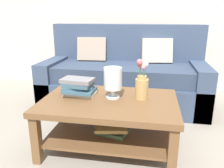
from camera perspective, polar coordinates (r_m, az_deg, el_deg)
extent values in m
plane|color=gray|center=(2.53, 1.39, -11.00)|extent=(10.00, 10.00, 0.00)
cube|color=beige|center=(3.88, 5.44, 19.23)|extent=(6.40, 0.12, 2.70)
cube|color=#384760|center=(3.12, 2.78, -1.96)|extent=(2.12, 0.90, 0.36)
cube|color=#324057|center=(3.01, 2.78, 2.91)|extent=(1.88, 0.74, 0.20)
cube|color=#384760|center=(3.33, 3.69, 8.64)|extent=(2.12, 0.20, 0.70)
cube|color=#384760|center=(3.33, -13.79, 0.98)|extent=(0.20, 0.90, 0.60)
cube|color=#384760|center=(3.12, 20.61, -0.74)|extent=(0.20, 0.90, 0.60)
cube|color=gray|center=(3.28, -4.99, 8.66)|extent=(0.41, 0.22, 0.34)
cube|color=beige|center=(3.17, 11.11, 8.13)|extent=(0.42, 0.24, 0.34)
cube|color=brown|center=(2.03, -0.74, -4.60)|extent=(1.19, 0.79, 0.05)
cube|color=brown|center=(2.01, -18.33, -13.13)|extent=(0.07, 0.07, 0.42)
cube|color=brown|center=(1.81, 14.84, -16.40)|extent=(0.07, 0.07, 0.42)
cube|color=brown|center=(2.56, -11.24, -5.87)|extent=(0.07, 0.07, 0.42)
cube|color=brown|center=(2.41, 13.64, -7.54)|extent=(0.07, 0.07, 0.42)
cube|color=brown|center=(2.16, -0.71, -12.10)|extent=(1.07, 0.67, 0.02)
cube|color=#51704C|center=(2.13, 0.02, -11.60)|extent=(0.32, 0.26, 0.03)
cube|color=slate|center=(2.16, 0.25, -10.28)|extent=(0.32, 0.27, 0.03)
cube|color=tan|center=(2.07, -0.16, -10.69)|extent=(0.31, 0.24, 0.03)
cube|color=beige|center=(2.13, -7.93, -2.41)|extent=(0.30, 0.18, 0.04)
cube|color=#3D6075|center=(2.12, -8.04, -1.60)|extent=(0.28, 0.22, 0.03)
cube|color=#3D6075|center=(2.13, -8.48, -0.73)|extent=(0.30, 0.22, 0.03)
cube|color=#3D6075|center=(2.10, -8.44, -0.02)|extent=(0.26, 0.20, 0.04)
cube|color=slate|center=(2.09, -8.58, 0.92)|extent=(0.30, 0.21, 0.03)
cylinder|color=silver|center=(2.07, 0.25, -3.21)|extent=(0.13, 0.13, 0.02)
cylinder|color=silver|center=(2.05, 0.25, -2.11)|extent=(0.04, 0.04, 0.07)
cylinder|color=silver|center=(2.01, 0.26, 1.43)|extent=(0.16, 0.16, 0.19)
sphere|color=#3D6075|center=(2.03, -0.43, 0.34)|extent=(0.05, 0.05, 0.05)
sphere|color=#2D333D|center=(2.03, 0.99, 0.23)|extent=(0.04, 0.04, 0.04)
cylinder|color=tan|center=(2.04, 7.40, -1.21)|extent=(0.12, 0.12, 0.18)
cylinder|color=tan|center=(2.01, 7.51, 1.63)|extent=(0.08, 0.08, 0.03)
cylinder|color=#426638|center=(1.99, 8.23, 3.19)|extent=(0.01, 0.01, 0.09)
sphere|color=silver|center=(1.97, 8.31, 4.89)|extent=(0.06, 0.06, 0.06)
cylinder|color=#426638|center=(2.01, 7.83, 3.30)|extent=(0.01, 0.01, 0.09)
sphere|color=gold|center=(1.99, 7.90, 4.99)|extent=(0.06, 0.06, 0.06)
cylinder|color=#426638|center=(2.01, 7.11, 3.24)|extent=(0.01, 0.01, 0.08)
sphere|color=#C66B7A|center=(2.00, 7.16, 4.79)|extent=(0.06, 0.06, 0.06)
cylinder|color=#426638|center=(1.98, 6.83, 3.51)|extent=(0.01, 0.01, 0.11)
sphere|color=#C66B7A|center=(1.97, 6.91, 5.49)|extent=(0.05, 0.05, 0.05)
cylinder|color=#426638|center=(1.98, 7.80, 2.88)|extent=(0.01, 0.01, 0.07)
sphere|color=#B28CB7|center=(1.97, 7.86, 4.17)|extent=(0.04, 0.04, 0.04)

